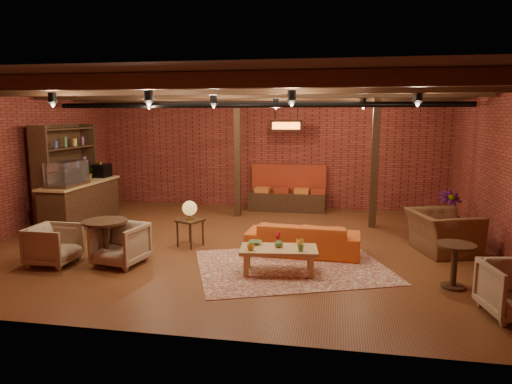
% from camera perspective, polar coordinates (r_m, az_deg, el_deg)
% --- Properties ---
extents(floor, '(10.00, 10.00, 0.00)m').
position_cam_1_polar(floor, '(9.46, -2.12, -6.52)').
color(floor, '#432710').
rests_on(floor, ground).
extents(ceiling, '(10.00, 8.00, 0.02)m').
position_cam_1_polar(ceiling, '(9.10, -2.25, 13.22)').
color(ceiling, black).
rests_on(ceiling, wall_back).
extents(wall_back, '(10.00, 0.02, 3.20)m').
position_cam_1_polar(wall_back, '(13.06, 1.57, 5.10)').
color(wall_back, maroon).
rests_on(wall_back, ground).
extents(wall_front, '(10.00, 0.02, 3.20)m').
position_cam_1_polar(wall_front, '(5.35, -11.37, -1.62)').
color(wall_front, maroon).
rests_on(wall_front, ground).
extents(wall_left, '(0.02, 8.00, 3.20)m').
position_cam_1_polar(wall_left, '(11.31, -27.81, 3.30)').
color(wall_left, maroon).
rests_on(wall_left, ground).
extents(wall_right, '(0.02, 8.00, 3.20)m').
position_cam_1_polar(wall_right, '(9.44, 29.00, 2.17)').
color(wall_right, maroon).
rests_on(wall_right, ground).
extents(ceiling_beams, '(9.80, 6.40, 0.22)m').
position_cam_1_polar(ceiling_beams, '(9.10, -2.25, 12.47)').
color(ceiling_beams, black).
rests_on(ceiling_beams, ceiling).
extents(ceiling_pipe, '(9.60, 0.12, 0.12)m').
position_cam_1_polar(ceiling_pipe, '(10.66, -0.36, 10.82)').
color(ceiling_pipe, black).
rests_on(ceiling_pipe, ceiling).
extents(post_left, '(0.16, 0.16, 3.20)m').
position_cam_1_polar(post_left, '(11.80, -2.34, 4.61)').
color(post_left, black).
rests_on(post_left, ground).
extents(post_right, '(0.16, 0.16, 3.20)m').
position_cam_1_polar(post_right, '(10.96, 14.63, 3.93)').
color(post_right, black).
rests_on(post_right, ground).
extents(service_counter, '(0.80, 2.50, 1.60)m').
position_cam_1_polar(service_counter, '(11.72, -21.04, 0.00)').
color(service_counter, black).
rests_on(service_counter, ground).
extents(plant_counter, '(0.35, 0.39, 0.30)m').
position_cam_1_polar(plant_counter, '(11.78, -20.25, 2.16)').
color(plant_counter, '#337F33').
rests_on(plant_counter, service_counter).
extents(shelving_hutch, '(0.52, 2.00, 2.40)m').
position_cam_1_polar(shelving_hutch, '(11.96, -22.55, 2.03)').
color(shelving_hutch, black).
rests_on(shelving_hutch, ground).
extents(banquette, '(2.10, 0.70, 1.00)m').
position_cam_1_polar(banquette, '(12.68, 3.93, -0.07)').
color(banquette, maroon).
rests_on(banquette, ground).
extents(service_sign, '(0.86, 0.06, 0.30)m').
position_cam_1_polar(service_sign, '(12.05, 3.79, 8.28)').
color(service_sign, '#F45718').
rests_on(service_sign, ceiling).
extents(ceiling_spotlights, '(6.40, 4.40, 0.28)m').
position_cam_1_polar(ceiling_spotlights, '(9.09, -2.24, 11.08)').
color(ceiling_spotlights, black).
rests_on(ceiling_spotlights, ceiling).
extents(rug, '(3.86, 3.43, 0.01)m').
position_cam_1_polar(rug, '(8.11, 4.50, -9.25)').
color(rug, maroon).
rests_on(rug, floor).
extents(sofa, '(2.16, 0.93, 0.62)m').
position_cam_1_polar(sofa, '(8.75, 5.90, -5.78)').
color(sofa, '#BF4F1A').
rests_on(sofa, floor).
extents(coffee_table, '(1.34, 0.78, 0.69)m').
position_cam_1_polar(coffee_table, '(7.68, 2.76, -7.33)').
color(coffee_table, '#A27E4C').
rests_on(coffee_table, floor).
extents(side_table_lamp, '(0.59, 0.59, 0.93)m').
position_cam_1_polar(side_table_lamp, '(9.24, -8.29, -2.46)').
color(side_table_lamp, black).
rests_on(side_table_lamp, floor).
extents(round_table_left, '(0.77, 0.77, 0.81)m').
position_cam_1_polar(round_table_left, '(8.46, -18.30, -5.11)').
color(round_table_left, black).
rests_on(round_table_left, floor).
extents(armchair_a, '(0.72, 0.77, 0.78)m').
position_cam_1_polar(armchair_a, '(8.88, -23.98, -5.82)').
color(armchair_a, '#B3A48B').
rests_on(armchair_a, floor).
extents(armchair_b, '(0.91, 0.87, 0.81)m').
position_cam_1_polar(armchair_b, '(8.44, -16.60, -6.03)').
color(armchair_b, '#B3A48B').
rests_on(armchair_b, floor).
extents(armchair_right, '(1.12, 1.40, 1.07)m').
position_cam_1_polar(armchair_right, '(9.45, 22.33, -3.89)').
color(armchair_right, brown).
rests_on(armchair_right, floor).
extents(side_table_book, '(0.59, 0.59, 0.52)m').
position_cam_1_polar(side_table_book, '(10.28, 21.63, -3.23)').
color(side_table_book, black).
rests_on(side_table_book, floor).
extents(round_table_right, '(0.59, 0.59, 0.70)m').
position_cam_1_polar(round_table_right, '(7.64, 23.58, -7.63)').
color(round_table_right, black).
rests_on(round_table_right, floor).
extents(plant_tall, '(2.02, 2.02, 2.90)m').
position_cam_1_polar(plant_tall, '(10.85, 23.20, 2.61)').
color(plant_tall, '#4C7F4C').
rests_on(plant_tall, floor).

